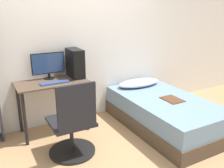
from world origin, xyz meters
name	(u,v)px	position (x,y,z in m)	size (l,w,h in m)	color
ground_plane	(123,157)	(0.00, 0.00, 0.00)	(14.00, 14.00, 0.00)	tan
wall_back	(78,43)	(0.00, 1.38, 1.25)	(8.00, 0.05, 2.50)	silver
desk	(52,91)	(-0.54, 1.09, 0.64)	(1.00, 0.53, 0.78)	brown
office_chair	(73,129)	(-0.51, 0.35, 0.37)	(0.59, 0.59, 0.99)	black
bed	(164,113)	(0.99, 0.41, 0.23)	(1.05, 1.89, 0.47)	#4C3D2D
pillow	(139,83)	(0.99, 1.10, 0.53)	(0.80, 0.36, 0.11)	#B2B7C6
magazine	(172,99)	(1.04, 0.31, 0.48)	(0.24, 0.32, 0.01)	#56331E
monitor	(48,65)	(-0.52, 1.26, 0.99)	(0.48, 0.16, 0.39)	black
keyboard	(55,83)	(-0.52, 0.99, 0.79)	(0.40, 0.11, 0.02)	#33477A
pc_tower	(75,63)	(-0.14, 1.16, 0.99)	(0.18, 0.36, 0.43)	black
mouse	(72,80)	(-0.27, 0.99, 0.79)	(0.06, 0.09, 0.02)	black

